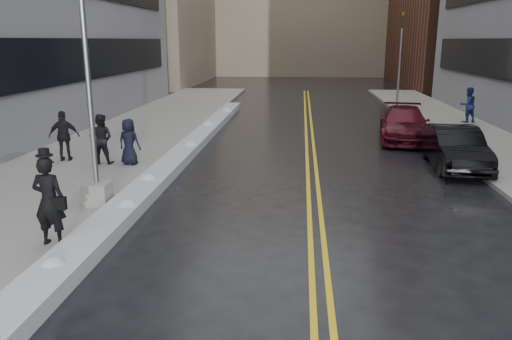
% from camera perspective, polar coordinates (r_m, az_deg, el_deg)
% --- Properties ---
extents(ground, '(160.00, 160.00, 0.00)m').
position_cam_1_polar(ground, '(11.39, -5.76, -8.29)').
color(ground, black).
rests_on(ground, ground).
extents(sidewalk_west, '(5.50, 50.00, 0.15)m').
position_cam_1_polar(sidewalk_west, '(22.18, -15.61, 2.79)').
color(sidewalk_west, gray).
rests_on(sidewalk_west, ground).
extents(sidewalk_east, '(4.00, 50.00, 0.15)m').
position_cam_1_polar(sidewalk_east, '(22.22, 25.97, 1.86)').
color(sidewalk_east, gray).
rests_on(sidewalk_east, ground).
extents(lane_line_left, '(0.12, 50.00, 0.01)m').
position_cam_1_polar(lane_line_left, '(20.77, 5.82, 2.28)').
color(lane_line_left, gold).
rests_on(lane_line_left, ground).
extents(lane_line_right, '(0.12, 50.00, 0.01)m').
position_cam_1_polar(lane_line_right, '(20.78, 6.65, 2.26)').
color(lane_line_right, gold).
rests_on(lane_line_right, ground).
extents(snow_ridge, '(0.90, 30.00, 0.34)m').
position_cam_1_polar(snow_ridge, '(19.32, -8.50, 1.76)').
color(snow_ridge, silver).
rests_on(snow_ridge, ground).
extents(lamppost, '(0.65, 0.65, 7.62)m').
position_cam_1_polar(lamppost, '(13.55, -18.33, 5.88)').
color(lamppost, gray).
rests_on(lamppost, sidewalk_west).
extents(fire_hydrant, '(0.26, 0.26, 0.73)m').
position_cam_1_polar(fire_hydrant, '(21.79, 23.65, 3.17)').
color(fire_hydrant, maroon).
rests_on(fire_hydrant, sidewalk_east).
extents(traffic_signal, '(0.16, 0.20, 6.00)m').
position_cam_1_polar(traffic_signal, '(34.91, 16.16, 12.41)').
color(traffic_signal, gray).
rests_on(traffic_signal, sidewalk_east).
extents(pedestrian_fedora, '(0.74, 0.50, 1.95)m').
position_cam_1_polar(pedestrian_fedora, '(11.43, -22.56, -3.29)').
color(pedestrian_fedora, black).
rests_on(pedestrian_fedora, sidewalk_west).
extents(pedestrian_b, '(0.86, 0.67, 1.77)m').
position_cam_1_polar(pedestrian_b, '(18.47, -17.31, 3.41)').
color(pedestrian_b, black).
rests_on(pedestrian_b, sidewalk_west).
extents(pedestrian_c, '(0.88, 0.66, 1.62)m').
position_cam_1_polar(pedestrian_c, '(18.09, -14.31, 3.16)').
color(pedestrian_c, black).
rests_on(pedestrian_c, sidewalk_west).
extents(pedestrian_d, '(1.14, 0.68, 1.82)m').
position_cam_1_polar(pedestrian_d, '(19.35, -21.07, 3.66)').
color(pedestrian_d, black).
rests_on(pedestrian_d, sidewalk_west).
extents(pedestrian_east, '(1.08, 0.95, 1.85)m').
position_cam_1_polar(pedestrian_east, '(28.98, 23.05, 6.86)').
color(pedestrian_east, navy).
rests_on(pedestrian_east, sidewalk_east).
extents(car_black, '(1.74, 4.56, 1.48)m').
position_cam_1_polar(car_black, '(18.88, 21.79, 2.34)').
color(car_black, black).
rests_on(car_black, ground).
extents(car_maroon, '(2.76, 5.36, 1.49)m').
position_cam_1_polar(car_maroon, '(23.58, 16.58, 5.06)').
color(car_maroon, '#420A17').
rests_on(car_maroon, ground).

